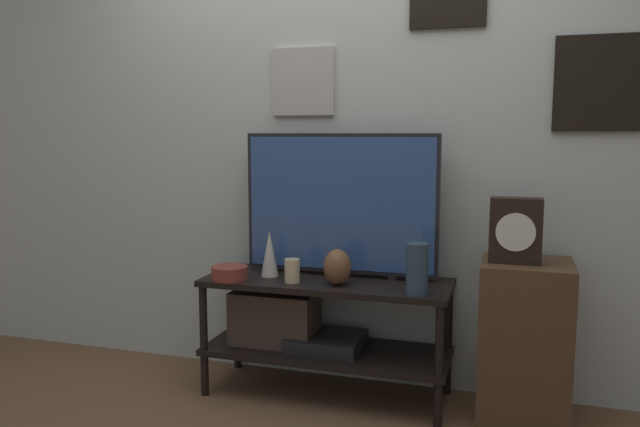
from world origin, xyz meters
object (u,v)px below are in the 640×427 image
(television, at_px, (340,204))
(mantel_clock, at_px, (516,230))
(vase_tall_ceramic, at_px, (417,269))
(vase_slim_bronze, at_px, (270,253))
(vase_urn_stoneware, at_px, (337,267))
(candle_jar, at_px, (292,271))
(vase_wide_bowl, at_px, (229,273))

(television, bearing_deg, mantel_clock, -7.26)
(vase_tall_ceramic, bearing_deg, vase_slim_bronze, 169.47)
(vase_urn_stoneware, bearing_deg, mantel_clock, 5.56)
(mantel_clock, bearing_deg, vase_slim_bronze, -179.98)
(television, relative_size, candle_jar, 8.59)
(television, relative_size, vase_tall_ceramic, 4.23)
(mantel_clock, bearing_deg, vase_tall_ceramic, -160.94)
(vase_slim_bronze, bearing_deg, candle_jar, -31.32)
(vase_urn_stoneware, relative_size, vase_tall_ceramic, 0.74)
(vase_wide_bowl, xyz_separation_m, candle_jar, (0.32, 0.04, 0.02))
(vase_wide_bowl, bearing_deg, vase_urn_stoneware, 5.68)
(vase_wide_bowl, distance_m, candle_jar, 0.32)
(vase_tall_ceramic, distance_m, candle_jar, 0.62)
(vase_slim_bronze, relative_size, mantel_clock, 0.80)
(vase_wide_bowl, bearing_deg, television, 25.48)
(candle_jar, relative_size, mantel_clock, 0.39)
(television, relative_size, mantel_clock, 3.36)
(vase_wide_bowl, bearing_deg, vase_tall_ceramic, -0.69)
(vase_slim_bronze, height_order, vase_tall_ceramic, same)
(vase_urn_stoneware, height_order, vase_tall_ceramic, vase_tall_ceramic)
(vase_wide_bowl, bearing_deg, candle_jar, 6.63)
(candle_jar, distance_m, mantel_clock, 1.06)
(vase_slim_bronze, xyz_separation_m, vase_tall_ceramic, (0.77, -0.14, -0.00))
(vase_urn_stoneware, xyz_separation_m, vase_slim_bronze, (-0.38, 0.08, 0.03))
(vase_urn_stoneware, bearing_deg, vase_tall_ceramic, -9.45)
(mantel_clock, bearing_deg, vase_wide_bowl, -174.40)
(vase_tall_ceramic, relative_size, vase_wide_bowl, 1.30)
(vase_urn_stoneware, xyz_separation_m, vase_wide_bowl, (-0.54, -0.05, -0.05))
(vase_slim_bronze, relative_size, candle_jar, 2.04)
(vase_urn_stoneware, height_order, vase_slim_bronze, vase_slim_bronze)
(vase_slim_bronze, distance_m, vase_tall_ceramic, 0.78)
(mantel_clock, bearing_deg, television, 172.74)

